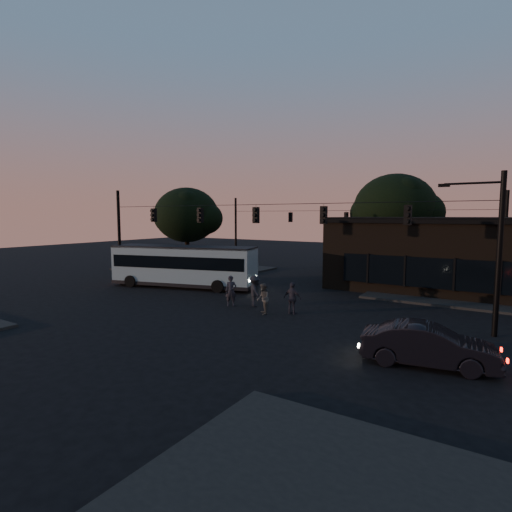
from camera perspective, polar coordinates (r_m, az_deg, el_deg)
The scene contains 14 objects.
ground at distance 22.29m, azimuth -5.62°, elevation -8.58°, with size 120.00×120.00×0.00m, color black.
sidewalk_far_right at distance 31.42m, azimuth 29.68°, elevation -4.95°, with size 14.00×10.00×0.15m, color black.
sidewalk_far_left at distance 41.68m, azimuth -8.82°, elevation -1.78°, with size 14.00×10.00×0.15m, color black.
building at distance 33.30m, azimuth 24.94°, elevation 0.41°, with size 15.40×10.41×5.40m.
tree_behind at distance 40.04m, azimuth 19.20°, elevation 6.44°, with size 7.60×7.60×9.43m.
tree_left at distance 40.58m, azimuth -9.88°, elevation 5.78°, with size 6.40×6.40×8.30m.
signal_rig_near at distance 24.87m, azimuth 0.00°, elevation 3.32°, with size 26.24×0.30×7.50m.
signal_rig_far at distance 39.30m, azimuth 12.73°, elevation 3.73°, with size 26.24×0.30×7.50m.
bus at distance 31.25m, azimuth -10.31°, elevation -1.15°, with size 11.63×5.48×3.19m.
car at distance 16.29m, azimuth 23.39°, elevation -11.63°, with size 1.64×4.71×1.55m, color black.
pedestrian_a at distance 24.54m, azimuth -3.60°, elevation -4.99°, with size 0.68×0.45×1.87m, color black.
pedestrian_b at distance 22.46m, azimuth 1.01°, elevation -6.14°, with size 0.85×0.67×1.76m, color #474641.
pedestrian_c at distance 22.60m, azimuth 5.23°, elevation -6.03°, with size 1.05×0.44×1.80m, color #312E38.
pedestrian_d at distance 24.39m, azimuth -0.17°, elevation -5.02°, with size 1.22×0.70×1.90m, color black.
Camera 1 is at (13.42, -16.92, 5.53)m, focal length 28.00 mm.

